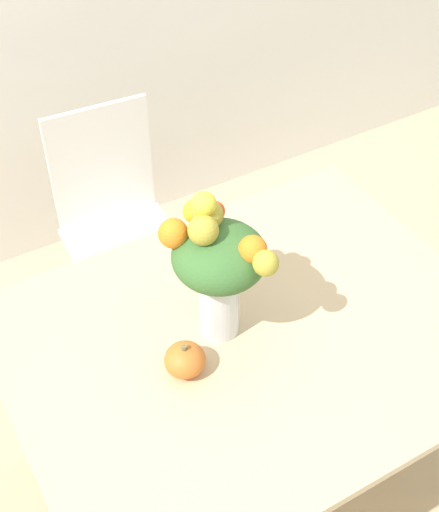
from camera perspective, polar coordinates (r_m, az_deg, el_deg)
The scene contains 5 objects.
ground_plane at distance 2.69m, azimuth 2.09°, elevation -17.01°, with size 12.00×12.00×0.00m, color tan.
dining_table at distance 2.12m, azimuth 2.57°, elevation -7.83°, with size 1.38×1.07×0.78m.
flower_vase at distance 1.87m, azimuth -0.11°, elevation -0.60°, with size 0.26×0.32×0.47m.
pumpkin at distance 1.93m, azimuth -2.78°, elevation -8.29°, with size 0.11×0.11×0.10m.
dining_chair_near_window at distance 2.81m, azimuth -8.10°, elevation 2.28°, with size 0.45×0.45×0.98m.
Camera 1 is at (-0.75, -1.09, 2.34)m, focal length 50.00 mm.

